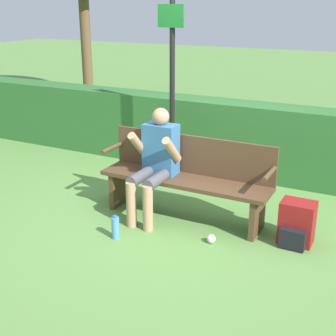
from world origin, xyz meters
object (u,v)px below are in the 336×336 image
backpack (296,224)px  signpost (172,81)px  water_bottle (115,228)px  person_seated (156,159)px  park_bench (187,176)px

backpack → signpost: (-1.97, 1.12, 1.13)m
backpack → water_bottle: size_ratio=1.73×
water_bottle → person_seated: bearing=81.4°
backpack → park_bench: bearing=176.6°
person_seated → backpack: size_ratio=2.77×
park_bench → person_seated: bearing=-155.0°
park_bench → backpack: bearing=-3.4°
backpack → person_seated: bearing=-177.4°
person_seated → backpack: bearing=2.6°
backpack → signpost: signpost is taller
park_bench → backpack: (1.25, -0.07, -0.27)m
person_seated → water_bottle: 0.88m
park_bench → person_seated: person_seated is taller
water_bottle → signpost: 2.25m
person_seated → signpost: signpost is taller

